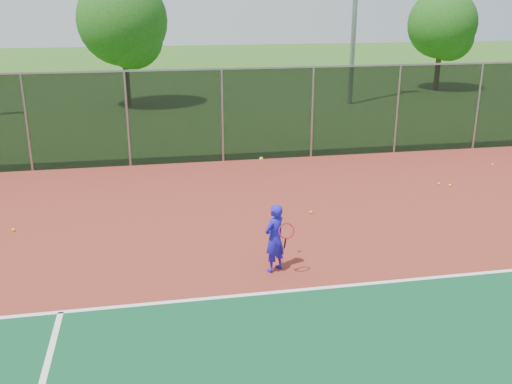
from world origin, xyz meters
TOP-DOWN VIEW (x-y plane):
  - court_apron at (0.00, 2.00)m, footprint 30.00×20.00m
  - fence_back at (0.00, 12.00)m, footprint 30.00×0.06m
  - tennis_player at (-3.05, 3.90)m, footprint 0.60×0.70m
  - practice_ball_0 at (2.79, 8.33)m, footprint 0.07×0.07m
  - practice_ball_1 at (5.43, 9.83)m, footprint 0.07×0.07m
  - practice_ball_2 at (-1.47, 6.79)m, footprint 0.07×0.07m
  - practice_ball_4 at (-8.56, 6.95)m, footprint 0.07×0.07m
  - practice_ball_5 at (3.02, 8.12)m, footprint 0.07×0.07m
  - tree_back_left at (-6.22, 22.57)m, footprint 4.24×4.24m
  - tree_back_mid at (11.29, 24.77)m, footprint 3.85×3.85m

SIDE VIEW (x-z plane):
  - court_apron at x=0.00m, z-range 0.00..0.02m
  - practice_ball_0 at x=2.79m, z-range 0.02..0.09m
  - practice_ball_1 at x=5.43m, z-range 0.02..0.09m
  - practice_ball_2 at x=-1.47m, z-range 0.02..0.09m
  - practice_ball_4 at x=-8.56m, z-range 0.02..0.09m
  - practice_ball_5 at x=3.02m, z-range 0.02..0.09m
  - tennis_player at x=-3.05m, z-range -0.44..1.87m
  - fence_back at x=0.00m, z-range 0.05..3.08m
  - tree_back_mid at x=11.29m, z-range 0.72..6.37m
  - tree_back_left at x=-6.22m, z-range 0.79..7.02m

